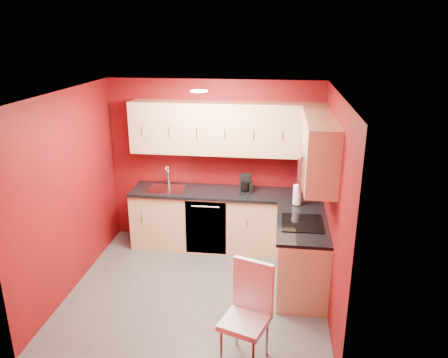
% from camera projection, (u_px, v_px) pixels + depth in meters
% --- Properties ---
extents(floor, '(3.20, 3.20, 0.00)m').
position_uv_depth(floor, '(198.00, 289.00, 5.63)').
color(floor, '#4E4B48').
rests_on(floor, ground).
extents(ceiling, '(3.20, 3.20, 0.00)m').
position_uv_depth(ceiling, '(194.00, 93.00, 4.82)').
color(ceiling, white).
rests_on(ceiling, wall_back).
extents(wall_back, '(3.20, 0.00, 3.20)m').
position_uv_depth(wall_back, '(215.00, 163.00, 6.63)').
color(wall_back, maroon).
rests_on(wall_back, floor).
extents(wall_front, '(3.20, 0.00, 3.20)m').
position_uv_depth(wall_front, '(164.00, 261.00, 3.81)').
color(wall_front, maroon).
rests_on(wall_front, floor).
extents(wall_left, '(0.00, 3.00, 3.00)m').
position_uv_depth(wall_left, '(70.00, 193.00, 5.42)').
color(wall_left, maroon).
rests_on(wall_left, floor).
extents(wall_right, '(0.00, 3.00, 3.00)m').
position_uv_depth(wall_right, '(333.00, 205.00, 5.02)').
color(wall_right, maroon).
rests_on(wall_right, floor).
extents(base_cabinets_back, '(2.80, 0.60, 0.87)m').
position_uv_depth(base_cabinets_back, '(225.00, 221.00, 6.59)').
color(base_cabinets_back, tan).
rests_on(base_cabinets_back, floor).
extents(base_cabinets_right, '(0.60, 1.30, 0.87)m').
position_uv_depth(base_cabinets_right, '(301.00, 256.00, 5.56)').
color(base_cabinets_right, tan).
rests_on(base_cabinets_right, floor).
extents(countertop_back, '(2.80, 0.63, 0.04)m').
position_uv_depth(countertop_back, '(225.00, 193.00, 6.42)').
color(countertop_back, black).
rests_on(countertop_back, base_cabinets_back).
extents(countertop_right, '(0.63, 1.27, 0.04)m').
position_uv_depth(countertop_right, '(302.00, 224.00, 5.40)').
color(countertop_right, black).
rests_on(countertop_right, base_cabinets_right).
extents(upper_cabinets_back, '(2.80, 0.35, 0.75)m').
position_uv_depth(upper_cabinets_back, '(227.00, 128.00, 6.25)').
color(upper_cabinets_back, tan).
rests_on(upper_cabinets_back, wall_back).
extents(upper_cabinets_right, '(0.35, 1.55, 0.75)m').
position_uv_depth(upper_cabinets_right, '(318.00, 142.00, 5.25)').
color(upper_cabinets_right, tan).
rests_on(upper_cabinets_right, wall_right).
extents(microwave, '(0.42, 0.76, 0.42)m').
position_uv_depth(microwave, '(316.00, 166.00, 5.10)').
color(microwave, silver).
rests_on(microwave, upper_cabinets_right).
extents(cooktop, '(0.50, 0.55, 0.01)m').
position_uv_depth(cooktop, '(302.00, 223.00, 5.36)').
color(cooktop, black).
rests_on(cooktop, countertop_right).
extents(sink, '(0.52, 0.42, 0.35)m').
position_uv_depth(sink, '(166.00, 186.00, 6.53)').
color(sink, silver).
rests_on(sink, countertop_back).
extents(dishwasher_front, '(0.60, 0.02, 0.82)m').
position_uv_depth(dishwasher_front, '(206.00, 228.00, 6.35)').
color(dishwasher_front, black).
rests_on(dishwasher_front, base_cabinets_back).
extents(downlight, '(0.20, 0.20, 0.01)m').
position_uv_depth(downlight, '(199.00, 91.00, 5.10)').
color(downlight, white).
rests_on(downlight, ceiling).
extents(coffee_maker, '(0.16, 0.22, 0.27)m').
position_uv_depth(coffee_maker, '(245.00, 184.00, 6.33)').
color(coffee_maker, black).
rests_on(coffee_maker, countertop_back).
extents(napkin_holder, '(0.15, 0.15, 0.15)m').
position_uv_depth(napkin_holder, '(248.00, 187.00, 6.38)').
color(napkin_holder, black).
rests_on(napkin_holder, countertop_back).
extents(paper_towel, '(0.20, 0.20, 0.27)m').
position_uv_depth(paper_towel, '(297.00, 195.00, 5.90)').
color(paper_towel, white).
rests_on(paper_towel, countertop_right).
extents(dining_chair, '(0.54, 0.55, 1.04)m').
position_uv_depth(dining_chair, '(245.00, 317.00, 4.25)').
color(dining_chair, white).
rests_on(dining_chair, floor).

